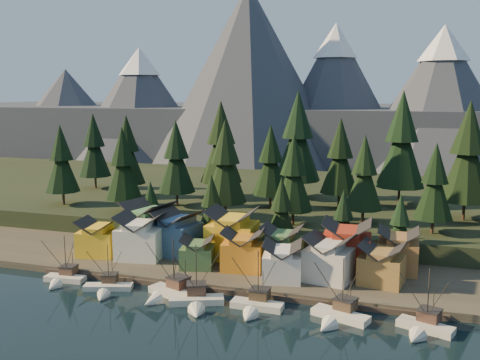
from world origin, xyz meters
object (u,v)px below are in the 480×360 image
(boat_0, at_px, (62,273))
(boat_3, at_px, (196,294))
(house_front_0, at_px, (98,236))
(house_back_1, at_px, (177,232))
(boat_2, at_px, (168,285))
(boat_1, at_px, (107,283))
(boat_6, at_px, (424,319))
(boat_4, at_px, (255,298))
(house_front_1, at_px, (140,235))
(house_back_0, at_px, (149,223))
(boat_5, at_px, (338,308))

(boat_0, height_order, boat_3, boat_3)
(house_front_0, distance_m, house_back_1, 17.84)
(boat_2, bearing_deg, boat_1, -155.93)
(boat_6, bearing_deg, boat_3, -158.57)
(boat_1, height_order, boat_4, boat_4)
(house_front_1, bearing_deg, boat_2, -57.12)
(house_back_0, bearing_deg, house_front_0, -118.20)
(boat_6, height_order, house_back_1, house_back_1)
(boat_4, distance_m, boat_5, 14.33)
(house_front_0, height_order, house_back_1, house_back_1)
(boat_4, bearing_deg, house_back_1, 139.60)
(house_back_0, distance_m, house_back_1, 9.22)
(boat_5, bearing_deg, house_back_1, 169.65)
(house_front_1, height_order, house_back_0, house_back_0)
(boat_2, bearing_deg, boat_6, 19.13)
(house_front_0, bearing_deg, boat_5, -24.54)
(house_front_0, bearing_deg, boat_1, -62.17)
(boat_1, distance_m, house_back_1, 22.92)
(boat_5, bearing_deg, house_front_1, 178.54)
(boat_1, relative_size, house_front_1, 0.95)
(boat_0, distance_m, boat_1, 11.24)
(boat_0, distance_m, boat_4, 40.92)
(house_back_0, bearing_deg, house_back_1, -4.61)
(boat_3, relative_size, house_front_0, 1.29)
(boat_1, distance_m, boat_6, 57.72)
(house_front_1, xyz_separation_m, house_back_0, (-1.95, 7.85, 0.57))
(boat_5, relative_size, house_front_1, 1.08)
(house_front_0, xyz_separation_m, house_front_1, (10.08, 0.99, 0.89))
(boat_2, height_order, house_back_1, house_back_1)
(boat_2, height_order, house_front_0, boat_2)
(boat_6, xyz_separation_m, house_front_0, (-69.39, 16.33, 3.57))
(boat_5, bearing_deg, boat_3, -158.32)
(boat_4, bearing_deg, boat_3, -172.31)
(boat_3, xyz_separation_m, boat_4, (10.63, 1.19, -0.08))
(boat_4, distance_m, house_front_0, 44.59)
(boat_0, xyz_separation_m, boat_6, (68.84, -1.98, 0.22))
(boat_1, xyz_separation_m, boat_4, (29.76, -0.14, 0.47))
(boat_5, relative_size, boat_6, 1.03)
(boat_1, height_order, boat_5, boat_5)
(boat_5, xyz_separation_m, house_back_0, (-47.63, 24.97, 5.06))
(boat_0, relative_size, boat_1, 1.02)
(boat_3, xyz_separation_m, house_back_1, (-13.98, 23.10, 4.43))
(house_back_1, bearing_deg, boat_6, -10.15)
(boat_3, relative_size, house_back_0, 0.98)
(boat_1, bearing_deg, boat_0, 154.14)
(boat_1, xyz_separation_m, boat_6, (57.72, -0.40, 0.50))
(boat_0, height_order, boat_6, boat_6)
(house_front_1, xyz_separation_m, house_back_1, (6.75, 4.85, 0.02))
(boat_5, xyz_separation_m, house_back_1, (-38.94, 21.97, 4.50))
(house_back_0, bearing_deg, boat_1, -67.43)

